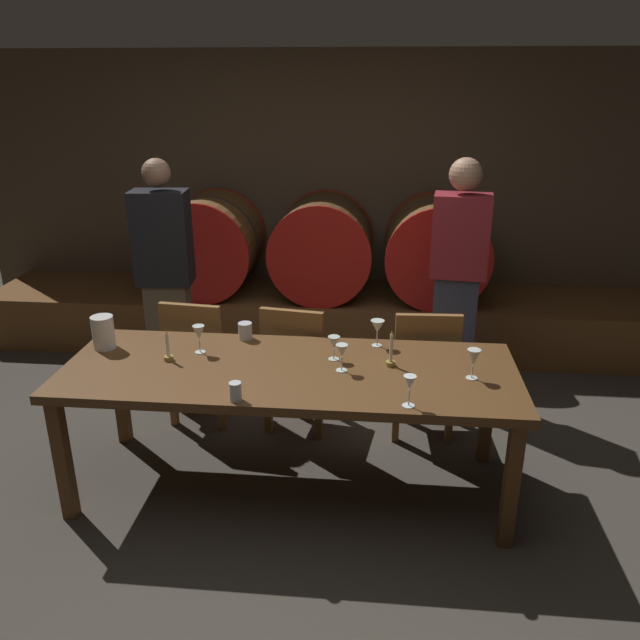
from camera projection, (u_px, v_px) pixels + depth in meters
The scene contains 23 objects.
ground_plane at pixel (285, 488), 3.61m from camera, with size 8.26×8.26×0.00m, color #3F3A33.
back_wall at pixel (326, 194), 5.68m from camera, with size 6.36×0.24×2.43m, color brown.
barrel_shelf at pixel (320, 318), 5.53m from camera, with size 5.72×0.90×0.46m, color brown.
wine_barrel_left at pixel (210, 244), 5.38m from camera, with size 0.84×0.76×0.84m.
wine_barrel_center at pixel (323, 247), 5.29m from camera, with size 0.84×0.76×0.84m.
wine_barrel_right at pixel (435, 250), 5.21m from camera, with size 0.84×0.76×0.84m.
dining_table at pixel (289, 379), 3.39m from camera, with size 2.43×0.88×0.75m.
chair_left at pixel (199, 355), 4.16m from camera, with size 0.44×0.44×0.88m.
chair_center at pixel (297, 362), 4.06m from camera, with size 0.45×0.45×0.88m.
chair_right at pixel (424, 366), 3.99m from camera, with size 0.42×0.42×0.88m.
guest_left at pixel (166, 279), 4.45m from camera, with size 0.40×0.27×1.71m.
guest_right at pixel (457, 280), 4.37m from camera, with size 0.41×0.29×1.72m.
candle_left at pixel (168, 352), 3.44m from camera, with size 0.05×0.05×0.18m.
candle_right at pixel (391, 356), 3.37m from camera, with size 0.05×0.05×0.21m.
pitcher at pixel (103, 332), 3.58m from camera, with size 0.13×0.13×0.19m.
wine_glass_far_left at pixel (199, 334), 3.51m from camera, with size 0.07×0.07×0.16m.
wine_glass_left at pixel (334, 343), 3.43m from camera, with size 0.07×0.07×0.14m.
wine_glass_center_left at pixel (342, 352), 3.29m from camera, with size 0.06×0.06×0.15m.
wine_glass_center_right at pixel (377, 327), 3.60m from camera, with size 0.08×0.08×0.16m.
wine_glass_right at pixel (410, 384), 2.93m from camera, with size 0.06×0.06×0.16m.
wine_glass_far_right at pixel (474, 359), 3.21m from camera, with size 0.07×0.07×0.16m.
cup_left at pixel (245, 331), 3.72m from camera, with size 0.08×0.08×0.10m, color silver.
cup_right at pixel (235, 392), 3.01m from camera, with size 0.06×0.06×0.09m, color silver.
Camera 1 is at (0.49, -2.98, 2.20)m, focal length 35.36 mm.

